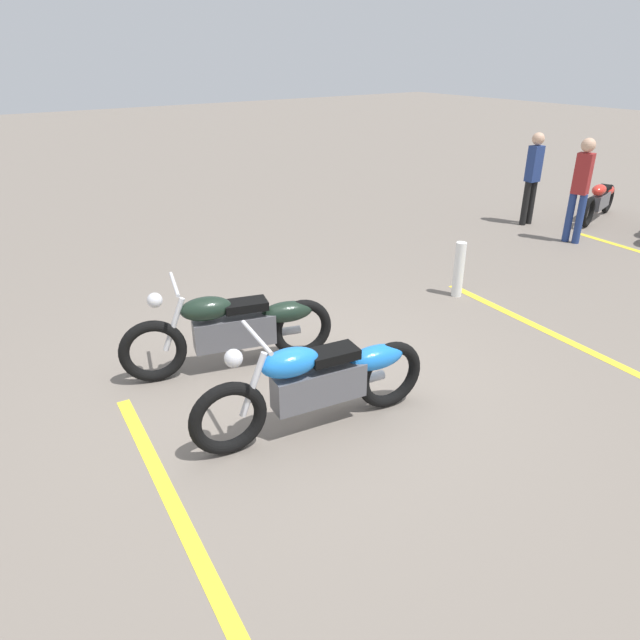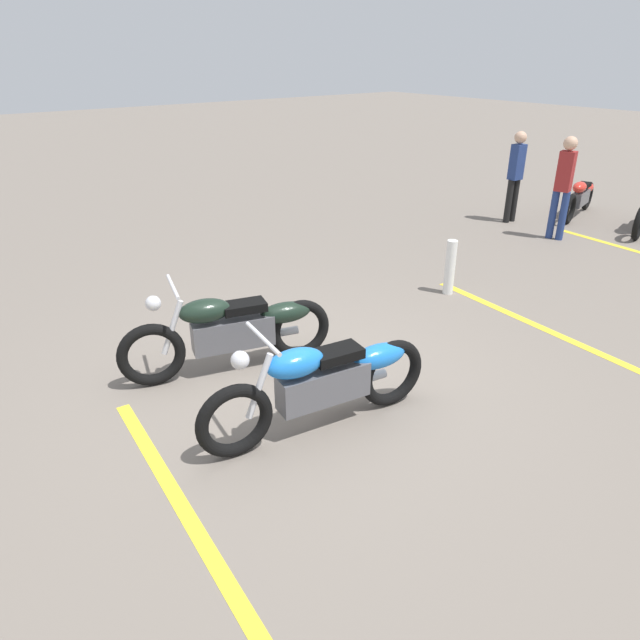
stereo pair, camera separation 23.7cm
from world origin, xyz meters
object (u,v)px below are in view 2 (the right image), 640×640
bystander_secondary (516,172)px  bollard_post (450,267)px  motorcycle_bright_foreground (324,381)px  bystander_near_row (563,183)px  motorcycle_dark_foreground (234,329)px  motorcycle_row_right (581,196)px

bystander_secondary → bollard_post: (-3.72, -1.72, -0.57)m
motorcycle_bright_foreground → bystander_secondary: bearing=-147.7°
bystander_secondary → bystander_near_row: bearing=-10.9°
motorcycle_dark_foreground → motorcycle_row_right: motorcycle_dark_foreground is taller
motorcycle_bright_foreground → motorcycle_dark_foreground: size_ratio=1.02×
bollard_post → bystander_near_row: bearing=9.1°
motorcycle_dark_foreground → bystander_secondary: bystander_secondary is taller
motorcycle_bright_foreground → bollard_post: bearing=-148.4°
bystander_near_row → bystander_secondary: size_ratio=1.04×
motorcycle_dark_foreground → motorcycle_row_right: bearing=-156.7°
bystander_near_row → bystander_secondary: bystander_near_row is taller
bystander_secondary → motorcycle_dark_foreground: bearing=-72.8°
motorcycle_row_right → bystander_near_row: bystander_near_row is taller
bollard_post → motorcycle_bright_foreground: bearing=-156.6°
motorcycle_bright_foreground → bollard_post: 3.54m
bystander_near_row → bystander_secondary: bearing=-118.9°
bystander_near_row → motorcycle_bright_foreground: bearing=1.7°
motorcycle_row_right → bollard_post: 5.31m
motorcycle_row_right → bystander_secondary: bystander_secondary is taller
motorcycle_dark_foreground → bystander_near_row: bystander_near_row is taller
motorcycle_dark_foreground → motorcycle_bright_foreground: bearing=110.4°
motorcycle_dark_foreground → bollard_post: 3.37m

